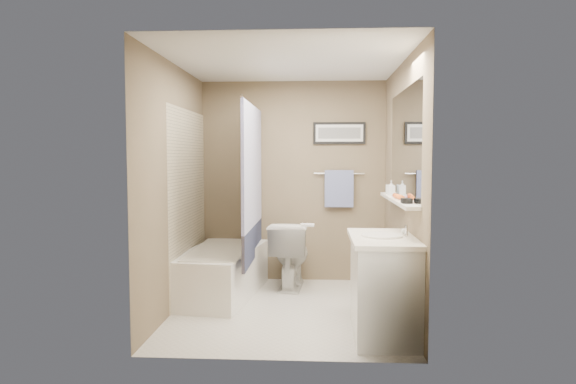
# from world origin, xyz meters

# --- Properties ---
(ground) EXTENTS (2.50, 2.50, 0.00)m
(ground) POSITION_xyz_m (0.00, 0.00, 0.00)
(ground) COLOR beige
(ground) RESTS_ON ground
(ceiling) EXTENTS (2.20, 2.50, 0.04)m
(ceiling) POSITION_xyz_m (0.00, 0.00, 2.38)
(ceiling) COLOR silver
(ceiling) RESTS_ON wall_back
(wall_back) EXTENTS (2.20, 0.04, 2.40)m
(wall_back) POSITION_xyz_m (0.00, 1.23, 1.20)
(wall_back) COLOR brown
(wall_back) RESTS_ON ground
(wall_front) EXTENTS (2.20, 0.04, 2.40)m
(wall_front) POSITION_xyz_m (0.00, -1.23, 1.20)
(wall_front) COLOR brown
(wall_front) RESTS_ON ground
(wall_left) EXTENTS (0.04, 2.50, 2.40)m
(wall_left) POSITION_xyz_m (-1.08, 0.00, 1.20)
(wall_left) COLOR brown
(wall_left) RESTS_ON ground
(wall_right) EXTENTS (0.04, 2.50, 2.40)m
(wall_right) POSITION_xyz_m (1.08, 0.00, 1.20)
(wall_right) COLOR brown
(wall_right) RESTS_ON ground
(tile_surround) EXTENTS (0.02, 1.55, 2.00)m
(tile_surround) POSITION_xyz_m (-1.09, 0.50, 1.00)
(tile_surround) COLOR beige
(tile_surround) RESTS_ON wall_left
(curtain_rod) EXTENTS (0.02, 1.55, 0.02)m
(curtain_rod) POSITION_xyz_m (-0.40, 0.50, 2.05)
(curtain_rod) COLOR silver
(curtain_rod) RESTS_ON wall_left
(curtain_upper) EXTENTS (0.03, 1.45, 1.28)m
(curtain_upper) POSITION_xyz_m (-0.40, 0.50, 1.40)
(curtain_upper) COLOR silver
(curtain_upper) RESTS_ON curtain_rod
(curtain_lower) EXTENTS (0.03, 1.45, 0.36)m
(curtain_lower) POSITION_xyz_m (-0.40, 0.50, 0.58)
(curtain_lower) COLOR #292E4C
(curtain_lower) RESTS_ON curtain_rod
(mirror) EXTENTS (0.02, 1.60, 1.00)m
(mirror) POSITION_xyz_m (1.09, -0.15, 1.62)
(mirror) COLOR silver
(mirror) RESTS_ON wall_right
(shelf) EXTENTS (0.12, 1.60, 0.03)m
(shelf) POSITION_xyz_m (1.04, -0.15, 1.10)
(shelf) COLOR silver
(shelf) RESTS_ON wall_right
(towel_bar) EXTENTS (0.60, 0.02, 0.02)m
(towel_bar) POSITION_xyz_m (0.55, 1.22, 1.30)
(towel_bar) COLOR silver
(towel_bar) RESTS_ON wall_back
(towel) EXTENTS (0.34, 0.05, 0.44)m
(towel) POSITION_xyz_m (0.55, 1.20, 1.12)
(towel) COLOR #97A6DC
(towel) RESTS_ON towel_bar
(art_frame) EXTENTS (0.62, 0.02, 0.26)m
(art_frame) POSITION_xyz_m (0.55, 1.23, 1.78)
(art_frame) COLOR black
(art_frame) RESTS_ON wall_back
(art_mat) EXTENTS (0.56, 0.00, 0.20)m
(art_mat) POSITION_xyz_m (0.55, 1.22, 1.78)
(art_mat) COLOR white
(art_mat) RESTS_ON art_frame
(art_image) EXTENTS (0.50, 0.00, 0.13)m
(art_image) POSITION_xyz_m (0.55, 1.22, 1.78)
(art_image) COLOR #595959
(art_image) RESTS_ON art_mat
(door) EXTENTS (0.80, 0.02, 2.00)m
(door) POSITION_xyz_m (0.55, -1.24, 1.00)
(door) COLOR silver
(door) RESTS_ON wall_front
(door_handle) EXTENTS (0.10, 0.02, 0.02)m
(door_handle) POSITION_xyz_m (0.22, -1.19, 1.00)
(door_handle) COLOR silver
(door_handle) RESTS_ON door
(bathtub) EXTENTS (0.89, 1.58, 0.50)m
(bathtub) POSITION_xyz_m (-0.75, 0.48, 0.25)
(bathtub) COLOR white
(bathtub) RESTS_ON ground
(tub_rim) EXTENTS (0.56, 1.36, 0.02)m
(tub_rim) POSITION_xyz_m (-0.75, 0.48, 0.50)
(tub_rim) COLOR beige
(tub_rim) RESTS_ON bathtub
(toilet) EXTENTS (0.48, 0.78, 0.76)m
(toilet) POSITION_xyz_m (-0.02, 0.87, 0.38)
(toilet) COLOR silver
(toilet) RESTS_ON ground
(vanity) EXTENTS (0.51, 0.90, 0.80)m
(vanity) POSITION_xyz_m (0.85, -0.66, 0.40)
(vanity) COLOR white
(vanity) RESTS_ON ground
(countertop) EXTENTS (0.54, 0.96, 0.04)m
(countertop) POSITION_xyz_m (0.84, -0.66, 0.82)
(countertop) COLOR white
(countertop) RESTS_ON vanity
(sink_basin) EXTENTS (0.34, 0.34, 0.01)m
(sink_basin) POSITION_xyz_m (0.83, -0.66, 0.85)
(sink_basin) COLOR white
(sink_basin) RESTS_ON countertop
(faucet_spout) EXTENTS (0.02, 0.02, 0.10)m
(faucet_spout) POSITION_xyz_m (1.03, -0.66, 0.89)
(faucet_spout) COLOR silver
(faucet_spout) RESTS_ON countertop
(faucet_knob) EXTENTS (0.05, 0.05, 0.05)m
(faucet_knob) POSITION_xyz_m (1.03, -0.56, 0.87)
(faucet_knob) COLOR silver
(faucet_knob) RESTS_ON countertop
(candle_bowl_near) EXTENTS (0.09, 0.09, 0.04)m
(candle_bowl_near) POSITION_xyz_m (1.04, -0.66, 1.14)
(candle_bowl_near) COLOR black
(candle_bowl_near) RESTS_ON shelf
(candle_bowl_far) EXTENTS (0.09, 0.09, 0.04)m
(candle_bowl_far) POSITION_xyz_m (1.04, -0.60, 1.14)
(candle_bowl_far) COLOR black
(candle_bowl_far) RESTS_ON shelf
(hair_brush_front) EXTENTS (0.06, 0.22, 0.04)m
(hair_brush_front) POSITION_xyz_m (1.04, -0.25, 1.14)
(hair_brush_front) COLOR orange
(hair_brush_front) RESTS_ON shelf
(hair_brush_back) EXTENTS (0.07, 0.22, 0.04)m
(hair_brush_back) POSITION_xyz_m (1.04, -0.15, 1.14)
(hair_brush_back) COLOR #BF461B
(hair_brush_back) RESTS_ON shelf
(pink_comb) EXTENTS (0.04, 0.16, 0.01)m
(pink_comb) POSITION_xyz_m (1.04, 0.01, 1.12)
(pink_comb) COLOR pink
(pink_comb) RESTS_ON shelf
(glass_jar) EXTENTS (0.08, 0.08, 0.10)m
(glass_jar) POSITION_xyz_m (1.04, 0.39, 1.17)
(glass_jar) COLOR silver
(glass_jar) RESTS_ON shelf
(soap_bottle) EXTENTS (0.07, 0.07, 0.15)m
(soap_bottle) POSITION_xyz_m (1.04, 0.27, 1.19)
(soap_bottle) COLOR #999999
(soap_bottle) RESTS_ON shelf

